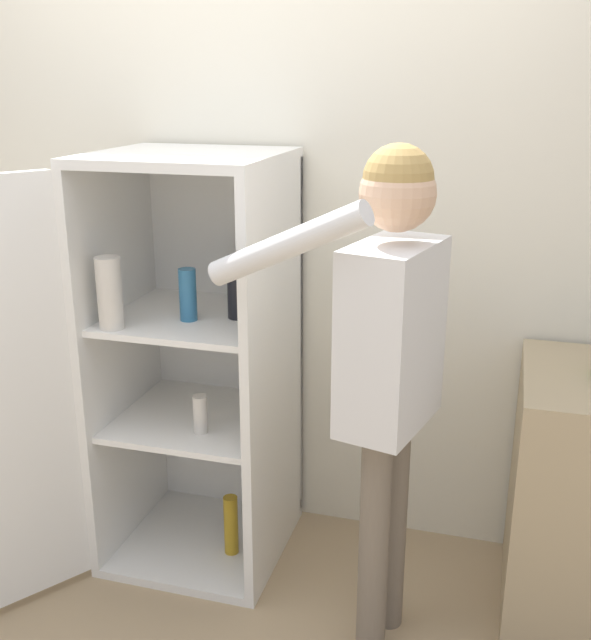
% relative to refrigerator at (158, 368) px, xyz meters
% --- Properties ---
extents(wall_back, '(7.00, 0.06, 2.55)m').
position_rel_refrigerator_xyz_m(wall_back, '(0.28, 0.46, 0.47)').
color(wall_back, silver).
rests_on(wall_back, ground_plane).
extents(refrigerator, '(1.08, 1.21, 1.61)m').
position_rel_refrigerator_xyz_m(refrigerator, '(0.00, 0.00, 0.00)').
color(refrigerator, white).
rests_on(refrigerator, ground_plane).
extents(person, '(0.70, 0.50, 1.69)m').
position_rel_refrigerator_xyz_m(person, '(0.91, -0.24, 0.29)').
color(person, '#726656').
rests_on(person, ground_plane).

